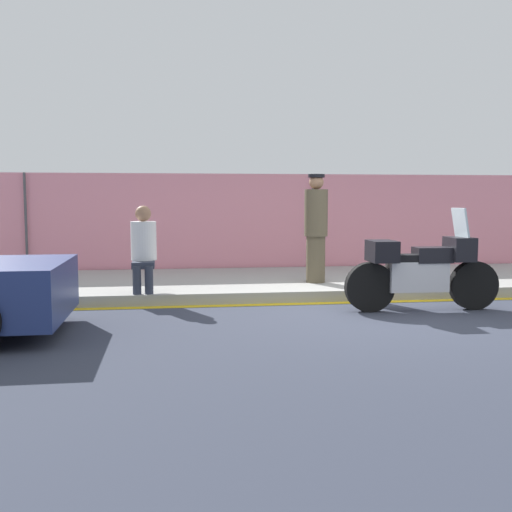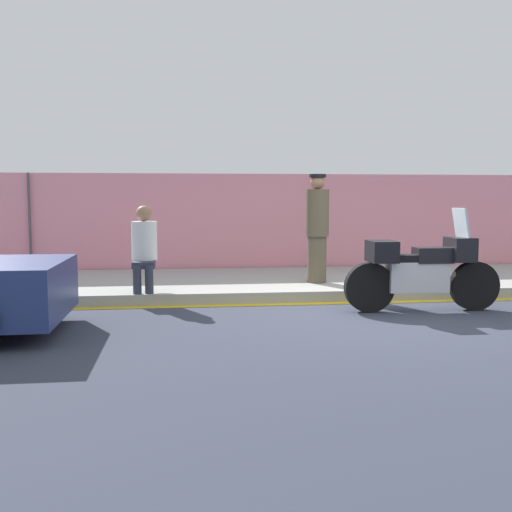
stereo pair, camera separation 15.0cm
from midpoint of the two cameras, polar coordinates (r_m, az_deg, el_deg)
ground_plane at (r=8.62m, az=12.44°, el=-5.38°), size 120.00×120.00×0.00m
sidewalk at (r=11.12m, az=7.91°, el=-2.42°), size 42.99×3.36×0.17m
curb_paint_stripe at (r=9.45m, az=10.65°, el=-4.37°), size 42.99×0.18×0.01m
storefront_fence at (r=12.74m, az=5.94°, el=3.00°), size 40.84×0.17×2.12m
motorcycle at (r=8.85m, az=15.95°, el=-1.28°), size 2.26×0.52×1.47m
officer_standing at (r=10.26m, az=6.26°, el=2.73°), size 0.40×0.40×1.85m
person_seated_on_curb at (r=9.48m, az=-10.16°, el=1.15°), size 0.40×0.69×1.33m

